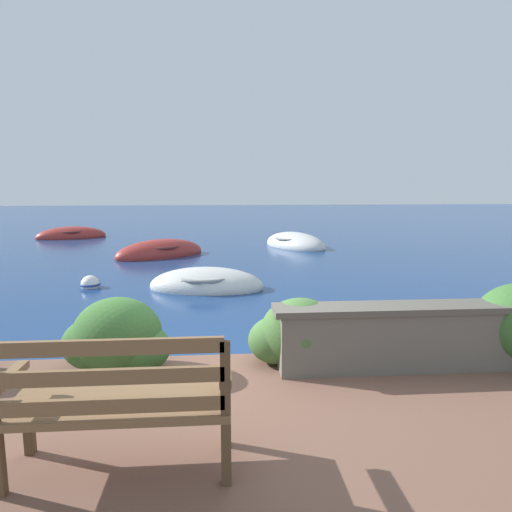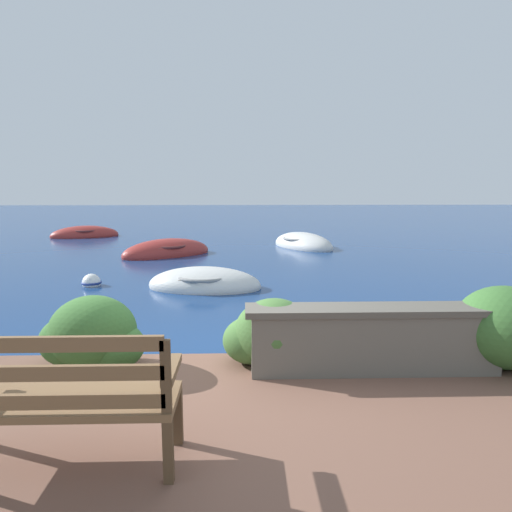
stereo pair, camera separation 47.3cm
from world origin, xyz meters
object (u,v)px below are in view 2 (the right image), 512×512
park_bench (65,397)px  rowboat_far (303,245)px  rowboat_outer (85,235)px  rowboat_nearest (205,285)px  mooring_buoy (91,283)px  rowboat_mid (167,253)px

park_bench → rowboat_far: bearing=82.4°
park_bench → rowboat_outer: 15.72m
park_bench → rowboat_nearest: size_ratio=0.59×
rowboat_nearest → rowboat_far: bearing=-107.1°
rowboat_outer → rowboat_far: bearing=-42.1°
rowboat_nearest → rowboat_outer: 10.36m
rowboat_far → mooring_buoy: size_ratio=7.29×
rowboat_mid → rowboat_far: size_ratio=0.98×
rowboat_mid → rowboat_outer: rowboat_mid is taller
rowboat_mid → mooring_buoy: 4.01m
rowboat_nearest → rowboat_far: rowboat_far is taller
rowboat_far → rowboat_outer: 8.58m
rowboat_outer → mooring_buoy: bearing=-91.6°
rowboat_nearest → rowboat_outer: bearing=-51.4°
rowboat_mid → rowboat_far: rowboat_mid is taller
park_bench → rowboat_far: size_ratio=0.48×
park_bench → rowboat_nearest: park_bench is taller
park_bench → mooring_buoy: bearing=113.7°
park_bench → rowboat_outer: size_ratio=0.51×
park_bench → rowboat_far: 12.23m
rowboat_nearest → mooring_buoy: rowboat_nearest is taller
mooring_buoy → rowboat_outer: bearing=109.5°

